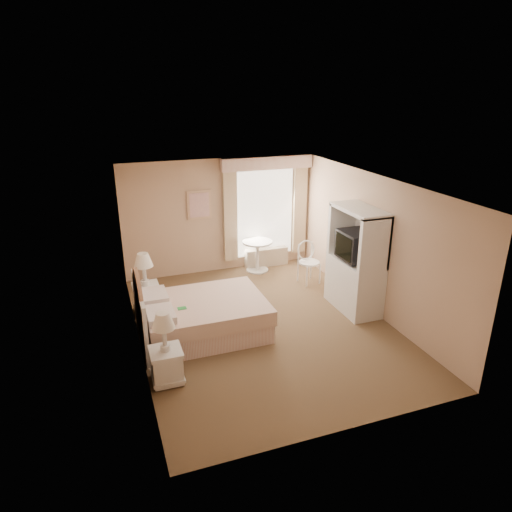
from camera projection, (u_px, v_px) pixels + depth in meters
name	position (u px, v px, depth m)	size (l,w,h in m)	color
room	(264.00, 259.00, 7.53)	(4.21, 5.51, 2.51)	brown
window	(266.00, 209.00, 10.16)	(2.05, 0.22, 2.51)	white
framed_art	(199.00, 205.00, 9.67)	(0.52, 0.04, 0.62)	tan
bed	(198.00, 316.00, 7.59)	(2.07, 1.56, 1.38)	tan
nightstand_near	(166.00, 357.00, 6.32)	(0.44, 0.44, 1.07)	white
nightstand_far	(146.00, 291.00, 8.28)	(0.47, 0.47, 1.14)	white
round_table	(257.00, 251.00, 10.15)	(0.66, 0.66, 0.70)	silver
cafe_chair	(308.00, 259.00, 9.57)	(0.49, 0.49, 0.90)	silver
armoire	(356.00, 268.00, 8.31)	(0.58, 1.17, 1.94)	white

